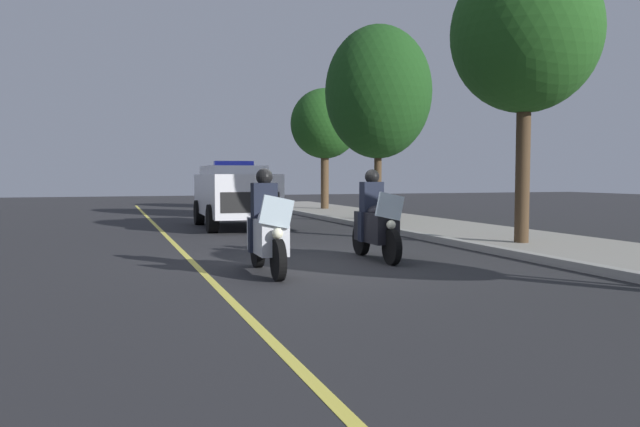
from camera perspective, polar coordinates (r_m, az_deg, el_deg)
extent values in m
plane|color=#28282B|center=(11.41, 0.32, -4.57)|extent=(80.00, 80.00, 0.00)
cube|color=#9E9B93|center=(13.14, 16.18, -3.31)|extent=(48.00, 0.24, 0.15)
cube|color=gray|center=(14.32, 22.42, -2.99)|extent=(48.00, 3.60, 0.10)
cube|color=#E0D14C|center=(10.88, -10.97, -5.00)|extent=(48.00, 0.12, 0.01)
cylinder|color=black|center=(9.49, -3.84, -4.27)|extent=(0.64, 0.13, 0.64)
cylinder|color=black|center=(10.94, -5.73, -3.25)|extent=(0.64, 0.15, 0.64)
cube|color=silver|center=(10.16, -4.84, -2.06)|extent=(1.21, 0.47, 0.56)
ellipsoid|color=silver|center=(10.09, -4.78, -0.39)|extent=(0.57, 0.33, 0.24)
cube|color=silver|center=(9.51, -4.01, 0.17)|extent=(0.07, 0.56, 0.53)
sphere|color=#F9F4CC|center=(9.48, -3.91, -1.84)|extent=(0.17, 0.17, 0.17)
sphere|color=red|center=(9.61, -5.12, -0.22)|extent=(0.09, 0.09, 0.09)
sphere|color=#1933F2|center=(9.68, -3.27, -0.18)|extent=(0.09, 0.09, 0.09)
cube|color=black|center=(10.35, -5.14, 1.15)|extent=(0.29, 0.41, 0.60)
cube|color=black|center=(10.37, -3.97, -1.94)|extent=(0.18, 0.14, 0.56)
cube|color=black|center=(10.28, -6.14, -2.00)|extent=(0.18, 0.14, 0.56)
sphere|color=black|center=(10.32, -5.13, 3.37)|extent=(0.28, 0.28, 0.28)
cylinder|color=black|center=(11.22, 6.59, -3.08)|extent=(0.64, 0.13, 0.64)
cylinder|color=black|center=(12.59, 3.78, -2.35)|extent=(0.64, 0.15, 0.64)
cube|color=black|center=(11.86, 5.15, -1.27)|extent=(1.21, 0.47, 0.56)
ellipsoid|color=black|center=(11.79, 5.25, 0.17)|extent=(0.57, 0.33, 0.24)
cube|color=silver|center=(11.25, 6.41, 0.67)|extent=(0.07, 0.56, 0.53)
sphere|color=#F9F4CC|center=(11.22, 6.52, -1.03)|extent=(0.17, 0.17, 0.17)
sphere|color=red|center=(11.31, 5.39, 0.33)|extent=(0.09, 0.09, 0.09)
sphere|color=#1933F2|center=(11.44, 6.87, 0.36)|extent=(0.09, 0.09, 0.09)
cube|color=black|center=(12.03, 4.74, 1.48)|extent=(0.29, 0.41, 0.60)
cube|color=black|center=(12.09, 5.71, -1.18)|extent=(0.18, 0.14, 0.56)
cube|color=black|center=(11.94, 3.95, -1.23)|extent=(0.18, 0.14, 0.56)
sphere|color=black|center=(12.01, 4.78, 3.38)|extent=(0.28, 0.28, 0.28)
cube|color=silver|center=(19.27, -7.82, 1.73)|extent=(4.94, 2.01, 1.24)
cube|color=silver|center=(19.56, -7.99, 3.80)|extent=(2.44, 1.80, 0.36)
cube|color=#2633D8|center=(19.37, -7.90, 4.57)|extent=(0.31, 1.21, 0.14)
cube|color=black|center=(16.92, -6.43, 1.02)|extent=(0.16, 1.62, 0.56)
cylinder|color=black|center=(17.97, -4.13, -0.35)|extent=(0.81, 0.30, 0.80)
cylinder|color=black|center=(17.64, -9.82, -0.47)|extent=(0.81, 0.30, 0.80)
cylinder|color=black|center=(20.99, -6.12, 0.18)|extent=(0.81, 0.30, 0.80)
cylinder|color=black|center=(20.70, -11.00, 0.10)|extent=(0.81, 0.30, 0.80)
cylinder|color=#42301E|center=(14.66, 18.06, 3.96)|extent=(0.32, 0.32, 3.33)
ellipsoid|color=#1E4C19|center=(15.00, 18.28, 15.40)|extent=(3.28, 3.28, 3.49)
cylinder|color=#42301E|center=(21.37, 5.31, 3.31)|extent=(0.25, 0.25, 2.88)
ellipsoid|color=#194216|center=(21.56, 5.36, 11.01)|extent=(3.61, 3.61, 4.49)
cylinder|color=#4C3823|center=(28.46, 0.44, 3.10)|extent=(0.36, 0.36, 2.62)
ellipsoid|color=#1E4C19|center=(28.55, 0.44, 8.23)|extent=(3.12, 3.12, 3.17)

